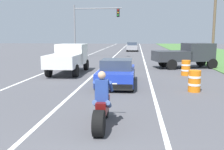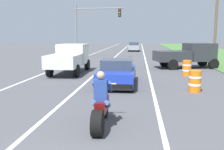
# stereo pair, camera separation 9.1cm
# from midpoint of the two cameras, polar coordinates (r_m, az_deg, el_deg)

# --- Properties ---
(lane_stripe_left_solid) EXTENTS (0.14, 120.00, 0.01)m
(lane_stripe_left_solid) POSITION_cam_midpoint_polar(r_m,az_deg,el_deg) (24.01, -10.12, 2.51)
(lane_stripe_left_solid) COLOR white
(lane_stripe_left_solid) RESTS_ON ground
(lane_stripe_right_solid) EXTENTS (0.14, 120.00, 0.01)m
(lane_stripe_right_solid) POSITION_cam_midpoint_polar(r_m,az_deg,el_deg) (23.13, 7.34, 2.34)
(lane_stripe_right_solid) COLOR white
(lane_stripe_right_solid) RESTS_ON ground
(lane_stripe_centre_dashed) EXTENTS (0.14, 120.00, 0.01)m
(lane_stripe_centre_dashed) POSITION_cam_midpoint_polar(r_m,az_deg,el_deg) (23.30, -1.56, 2.46)
(lane_stripe_centre_dashed) COLOR white
(lane_stripe_centre_dashed) RESTS_ON ground
(motorcycle_with_rider) EXTENTS (0.70, 2.21, 1.62)m
(motorcycle_with_rider) POSITION_cam_midpoint_polar(r_m,az_deg,el_deg) (7.16, -2.62, -7.30)
(motorcycle_with_rider) COLOR black
(motorcycle_with_rider) RESTS_ON ground
(sports_car_blue) EXTENTS (1.84, 4.30, 1.37)m
(sports_car_blue) POSITION_cam_midpoint_polar(r_m,az_deg,el_deg) (13.41, 0.87, 0.45)
(sports_car_blue) COLOR #1E38B2
(sports_car_blue) RESTS_ON ground
(pickup_truck_left_lane_white) EXTENTS (2.02, 4.80, 1.98)m
(pickup_truck_left_lane_white) POSITION_cam_midpoint_polar(r_m,az_deg,el_deg) (17.78, -9.84, 3.93)
(pickup_truck_left_lane_white) COLOR silver
(pickup_truck_left_lane_white) RESTS_ON ground
(pickup_truck_right_shoulder_dark_grey) EXTENTS (5.14, 3.14, 1.98)m
(pickup_truck_right_shoulder_dark_grey) POSITION_cam_midpoint_polar(r_m,az_deg,el_deg) (21.29, 16.27, 4.49)
(pickup_truck_right_shoulder_dark_grey) COLOR #2D3035
(pickup_truck_right_shoulder_dark_grey) RESTS_ON ground
(traffic_light_mast_near) EXTENTS (5.49, 0.34, 6.00)m
(traffic_light_mast_near) POSITION_cam_midpoint_polar(r_m,az_deg,el_deg) (29.66, -5.13, 11.63)
(traffic_light_mast_near) COLOR gray
(traffic_light_mast_near) RESTS_ON ground
(utility_pole_roadside) EXTENTS (0.24, 0.24, 7.43)m
(utility_pole_roadside) POSITION_cam_midpoint_polar(r_m,az_deg,el_deg) (25.56, 21.79, 10.74)
(utility_pole_roadside) COLOR brown
(utility_pole_roadside) RESTS_ON ground
(construction_barrel_nearest) EXTENTS (0.58, 0.58, 1.00)m
(construction_barrel_nearest) POSITION_cam_midpoint_polar(r_m,az_deg,el_deg) (12.35, 17.76, -1.29)
(construction_barrel_nearest) COLOR orange
(construction_barrel_nearest) RESTS_ON ground
(construction_barrel_mid) EXTENTS (0.58, 0.58, 1.00)m
(construction_barrel_mid) POSITION_cam_midpoint_polar(r_m,az_deg,el_deg) (17.25, 16.03, 1.55)
(construction_barrel_mid) COLOR orange
(construction_barrel_mid) RESTS_ON ground
(distant_car_far_ahead) EXTENTS (1.80, 4.00, 1.50)m
(distant_car_far_ahead) POSITION_cam_midpoint_polar(r_m,az_deg,el_deg) (42.89, 4.47, 6.37)
(distant_car_far_ahead) COLOR #99999E
(distant_car_far_ahead) RESTS_ON ground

